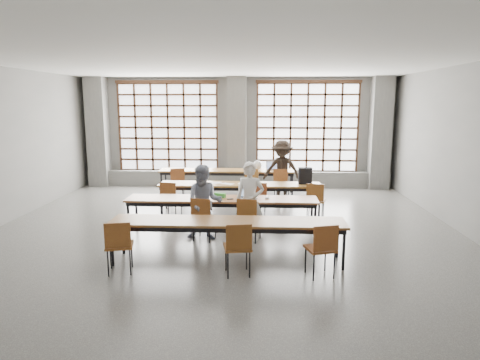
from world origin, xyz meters
name	(u,v)px	position (x,y,z in m)	size (l,w,h in m)	color
floor	(222,236)	(0.00, 0.00, 0.00)	(11.00, 11.00, 0.00)	#50504D
ceiling	(221,60)	(0.00, 0.00, 3.50)	(11.00, 11.00, 0.00)	silver
wall_back	(237,132)	(0.00, 5.50, 1.75)	(10.00, 10.00, 0.00)	slate
wall_front	(152,238)	(0.00, -5.50, 1.75)	(10.00, 10.00, 0.00)	slate
wall_right	(480,153)	(5.00, 0.00, 1.75)	(11.00, 11.00, 0.00)	slate
column_left	(98,132)	(-4.50, 5.22, 1.75)	(0.60, 0.55, 3.50)	#585855
column_mid	(237,133)	(0.00, 5.22, 1.75)	(0.60, 0.55, 3.50)	#585855
column_right	(380,133)	(4.50, 5.22, 1.75)	(0.60, 0.55, 3.50)	#585855
window_left	(168,128)	(-2.25, 5.42, 1.90)	(3.32, 0.12, 3.00)	white
window_right	(307,128)	(2.25, 5.42, 1.90)	(3.32, 0.12, 3.00)	white
sill_ledge	(237,179)	(0.00, 5.30, 0.25)	(9.80, 0.35, 0.50)	#585855
desk_row_a	(227,172)	(-0.23, 4.10, 0.66)	(4.00, 0.70, 0.73)	brown
desk_row_b	(240,186)	(0.27, 1.95, 0.66)	(4.00, 0.70, 0.73)	brown
desk_row_c	(222,201)	(-0.04, 0.31, 0.66)	(4.00, 0.70, 0.73)	brown
desk_row_d	(228,224)	(0.22, -1.41, 0.66)	(4.00, 0.70, 0.73)	brown
chair_back_left	(177,180)	(-1.60, 3.47, 0.54)	(0.52, 0.52, 0.88)	brown
chair_back_mid	(253,180)	(0.55, 3.47, 0.54)	(0.52, 0.52, 0.88)	brown
chair_back_right	(281,181)	(1.36, 3.47, 0.54)	(0.50, 0.51, 0.88)	brown
chair_mid_left	(170,196)	(-1.35, 1.32, 0.54)	(0.50, 0.50, 0.88)	brown
chair_mid_centre	(257,197)	(0.69, 1.32, 0.54)	(0.53, 0.53, 0.88)	maroon
chair_mid_right	(315,198)	(2.05, 1.32, 0.54)	(0.51, 0.51, 0.88)	brown
chair_front_left	(203,215)	(-0.35, -0.32, 0.54)	(0.51, 0.51, 0.88)	brown
chair_front_right	(249,215)	(0.54, -0.32, 0.54)	(0.51, 0.52, 0.88)	brown
chair_near_left	(119,242)	(-1.46, -2.03, 0.54)	(0.50, 0.50, 0.88)	maroon
chair_near_mid	(238,244)	(0.43, -2.04, 0.54)	(0.49, 0.49, 0.88)	brown
chair_near_right	(322,245)	(1.74, -2.03, 0.54)	(0.52, 0.52, 0.88)	brown
student_male	(250,201)	(0.56, -0.19, 0.78)	(0.57, 0.37, 1.57)	silver
student_female	(205,202)	(-0.34, -0.19, 0.75)	(0.73, 0.57, 1.50)	navy
student_back	(282,170)	(1.37, 3.60, 0.83)	(1.07, 0.62, 1.66)	black
laptop_front	(248,194)	(0.50, 0.41, 0.79)	(0.41, 0.37, 0.26)	#B7B7BC
laptop_back	(272,168)	(1.12, 4.21, 0.79)	(0.38, 0.33, 0.26)	silver
mouse	(267,198)	(0.91, 0.29, 0.75)	(0.10, 0.06, 0.04)	silver
green_box	(220,195)	(-0.09, 0.39, 0.78)	(0.25, 0.09, 0.09)	green
phone	(230,199)	(0.14, 0.21, 0.74)	(0.13, 0.06, 0.01)	black
paper_sheet_a	(216,183)	(-0.33, 2.00, 0.73)	(0.30, 0.21, 0.00)	white
paper_sheet_b	(228,184)	(-0.03, 1.90, 0.73)	(0.30, 0.21, 0.00)	white
paper_sheet_c	(244,184)	(0.37, 1.95, 0.73)	(0.30, 0.21, 0.00)	white
backpack	(305,176)	(1.87, 2.00, 0.93)	(0.32, 0.20, 0.40)	black
plastic_bag	(257,165)	(0.67, 4.15, 0.87)	(0.26, 0.21, 0.29)	silver
red_pouch	(119,242)	(-1.48, -1.96, 0.50)	(0.20, 0.08, 0.06)	#B4162F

